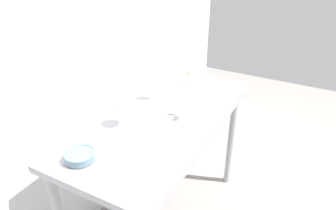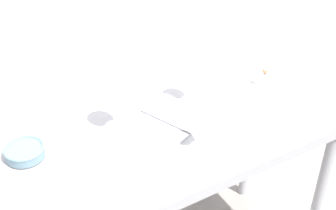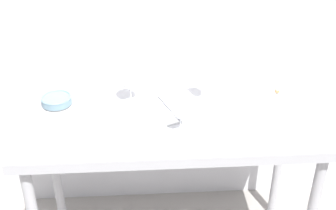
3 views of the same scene
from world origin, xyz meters
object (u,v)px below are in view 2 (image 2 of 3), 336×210
(wine_glass_far_right, at_px, (189,77))
(decanter_funnel, at_px, (264,79))
(wine_glass_near_center, at_px, (200,123))
(wine_glass_far_left, at_px, (112,101))
(tasting_bowl, at_px, (25,152))
(open_notebook, at_px, (164,123))
(tasting_sheet_upper, at_px, (259,114))

(wine_glass_far_right, relative_size, decanter_funnel, 1.38)
(wine_glass_near_center, bearing_deg, decanter_funnel, 22.64)
(wine_glass_far_right, relative_size, wine_glass_far_left, 0.95)
(tasting_bowl, relative_size, decanter_funnel, 1.24)
(open_notebook, bearing_deg, wine_glass_far_left, 132.22)
(wine_glass_far_left, bearing_deg, tasting_sheet_upper, -22.78)
(open_notebook, height_order, tasting_sheet_upper, open_notebook)
(wine_glass_near_center, distance_m, open_notebook, 0.22)
(wine_glass_near_center, bearing_deg, open_notebook, 102.22)
(wine_glass_far_right, bearing_deg, tasting_bowl, -179.62)
(wine_glass_far_left, xyz_separation_m, decanter_funnel, (0.69, -0.08, -0.08))
(tasting_sheet_upper, bearing_deg, decanter_funnel, 10.65)
(wine_glass_near_center, height_order, wine_glass_far_left, wine_glass_far_left)
(decanter_funnel, bearing_deg, open_notebook, -178.69)
(wine_glass_far_left, relative_size, decanter_funnel, 1.45)
(open_notebook, relative_size, tasting_sheet_upper, 1.92)
(open_notebook, height_order, decanter_funnel, decanter_funnel)
(wine_glass_far_left, bearing_deg, open_notebook, -25.91)
(wine_glass_near_center, height_order, wine_glass_far_right, wine_glass_far_right)
(decanter_funnel, bearing_deg, wine_glass_near_center, -157.36)
(tasting_bowl, distance_m, decanter_funnel, 1.05)
(tasting_bowl, bearing_deg, wine_glass_far_left, 0.33)
(wine_glass_near_center, distance_m, decanter_funnel, 0.52)
(wine_glass_near_center, height_order, tasting_sheet_upper, wine_glass_near_center)
(open_notebook, distance_m, decanter_funnel, 0.52)
(wine_glass_far_right, height_order, open_notebook, wine_glass_far_right)
(wine_glass_near_center, distance_m, tasting_bowl, 0.64)
(open_notebook, bearing_deg, wine_glass_near_center, -99.65)
(tasting_sheet_upper, bearing_deg, wine_glass_far_left, 122.59)
(open_notebook, bearing_deg, wine_glass_far_right, 6.05)
(wine_glass_near_center, height_order, decanter_funnel, wine_glass_near_center)
(open_notebook, height_order, tasting_bowl, tasting_bowl)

